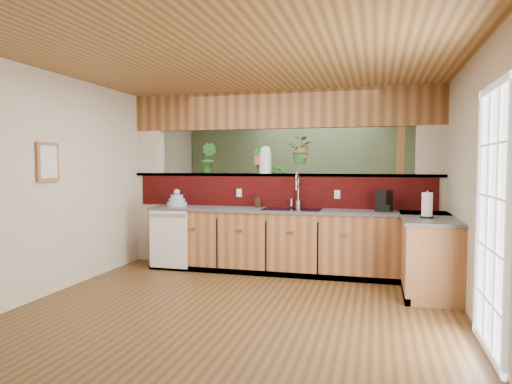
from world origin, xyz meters
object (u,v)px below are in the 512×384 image
(faucet, at_px, (297,189))
(shelving_console, at_px, (261,218))
(soap_dispenser, at_px, (258,201))
(dish_stack, at_px, (177,201))
(paper_towel, at_px, (427,206))
(glass_jar, at_px, (265,160))
(coffee_maker, at_px, (384,201))

(faucet, bearing_deg, shelving_console, 116.79)
(faucet, height_order, soap_dispenser, faucet)
(dish_stack, relative_size, paper_towel, 0.94)
(glass_jar, height_order, shelving_console, glass_jar)
(faucet, height_order, coffee_maker, faucet)
(soap_dispenser, height_order, coffee_maker, coffee_maker)
(shelving_console, bearing_deg, paper_towel, -55.34)
(coffee_maker, bearing_deg, glass_jar, -168.52)
(coffee_maker, relative_size, shelving_console, 0.19)
(faucet, relative_size, shelving_console, 0.36)
(dish_stack, bearing_deg, soap_dispenser, 8.43)
(soap_dispenser, bearing_deg, glass_jar, 76.51)
(soap_dispenser, height_order, shelving_console, soap_dispenser)
(paper_towel, bearing_deg, soap_dispenser, 160.73)
(faucet, bearing_deg, coffee_maker, -4.95)
(soap_dispenser, bearing_deg, faucet, -0.97)
(dish_stack, xyz_separation_m, coffee_maker, (2.96, 0.07, 0.05))
(glass_jar, bearing_deg, paper_towel, -24.53)
(paper_towel, xyz_separation_m, glass_jar, (-2.18, 1.00, 0.55))
(glass_jar, bearing_deg, faucet, -23.22)
(faucet, xyz_separation_m, coffee_maker, (1.18, -0.10, -0.15))
(faucet, xyz_separation_m, dish_stack, (-1.78, -0.17, -0.20))
(coffee_maker, bearing_deg, soap_dispenser, -161.33)
(faucet, xyz_separation_m, soap_dispenser, (-0.58, 0.01, -0.18))
(paper_towel, height_order, shelving_console, paper_towel)
(faucet, distance_m, glass_jar, 0.70)
(shelving_console, bearing_deg, glass_jar, -82.53)
(dish_stack, distance_m, paper_towel, 3.49)
(faucet, bearing_deg, paper_towel, -24.94)
(dish_stack, height_order, soap_dispenser, dish_stack)
(dish_stack, distance_m, shelving_console, 2.45)
(glass_jar, distance_m, shelving_console, 2.26)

